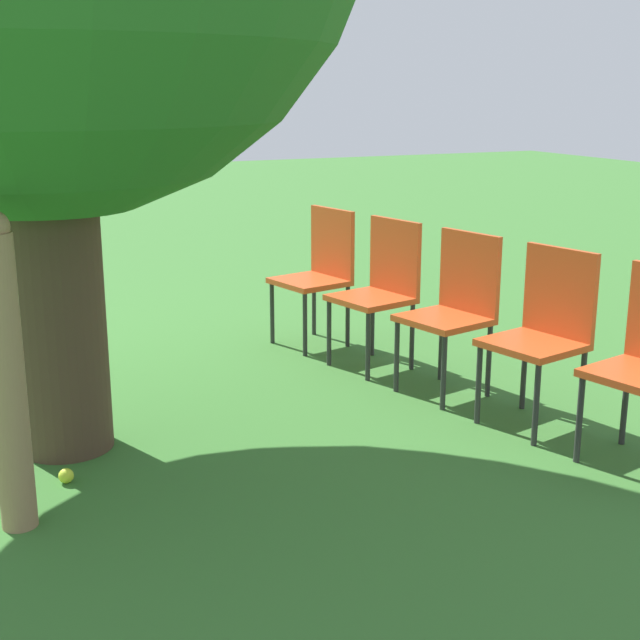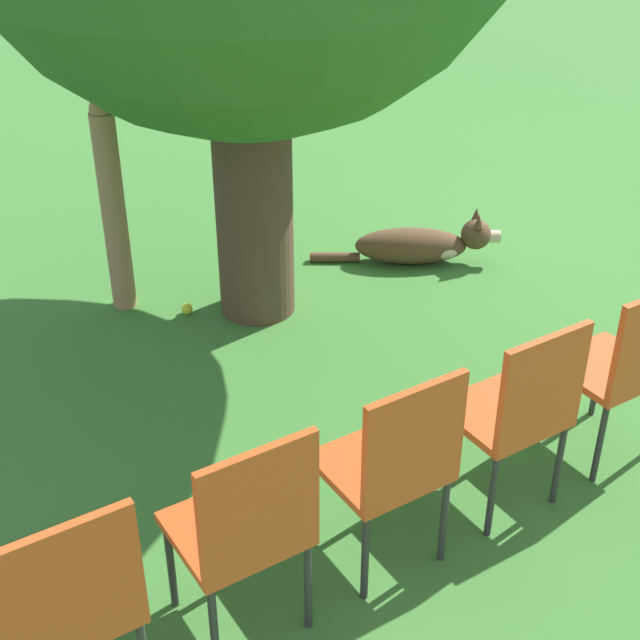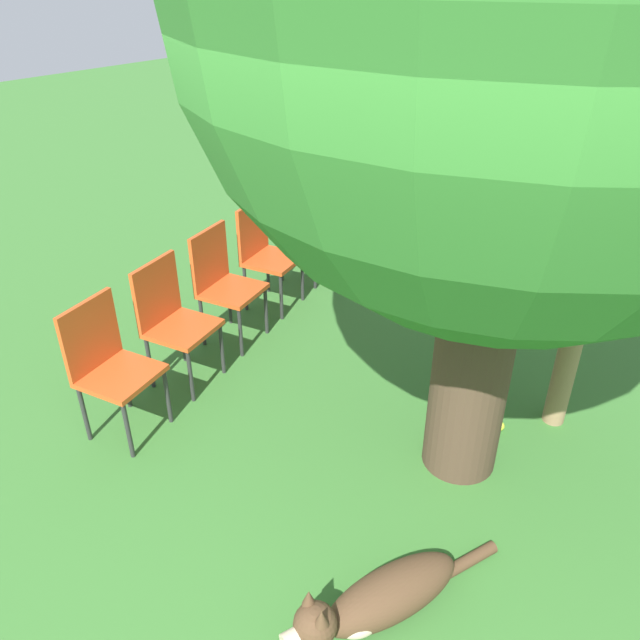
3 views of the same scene
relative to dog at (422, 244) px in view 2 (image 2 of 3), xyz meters
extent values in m
plane|color=#38702D|center=(-0.06, 0.36, -0.13)|extent=(30.00, 30.00, 0.00)
cylinder|color=#4C3828|center=(-0.24, 1.20, 0.78)|extent=(0.45, 0.45, 1.82)
ellipsoid|color=#513823|center=(0.03, 0.07, -0.01)|extent=(0.49, 0.78, 0.24)
ellipsoid|color=#C6B293|center=(-0.04, -0.12, -0.02)|extent=(0.30, 0.32, 0.14)
sphere|color=#513823|center=(-0.12, -0.33, 0.07)|extent=(0.25, 0.25, 0.20)
cylinder|color=#C6B293|center=(-0.15, -0.43, 0.06)|extent=(0.11, 0.11, 0.08)
cone|color=#513823|center=(-0.07, -0.35, 0.19)|extent=(0.06, 0.06, 0.09)
cone|color=#513823|center=(-0.17, -0.31, 0.19)|extent=(0.06, 0.06, 0.09)
cylinder|color=#513823|center=(0.19, 0.54, -0.10)|extent=(0.17, 0.33, 0.07)
cylinder|color=#937551|center=(0.07, 1.95, 0.47)|extent=(0.14, 0.14, 1.20)
sphere|color=#937551|center=(0.07, 1.95, 1.09)|extent=(0.13, 0.13, 0.13)
cube|color=#D14C1E|center=(-2.04, 0.05, 0.31)|extent=(0.51, 0.52, 0.04)
cylinder|color=#2D2D2D|center=(-1.91, 0.28, 0.08)|extent=(0.03, 0.03, 0.42)
cylinder|color=#2D2D2D|center=(-1.82, -0.09, 0.08)|extent=(0.03, 0.03, 0.42)
cylinder|color=#2D2D2D|center=(-2.26, 0.19, 0.08)|extent=(0.03, 0.03, 0.42)
cube|color=#D14C1E|center=(-2.19, 0.67, 0.31)|extent=(0.51, 0.52, 0.04)
cube|color=#D14C1E|center=(-2.38, 0.62, 0.56)|extent=(0.13, 0.44, 0.46)
cylinder|color=#2D2D2D|center=(-2.06, 0.89, 0.08)|extent=(0.03, 0.03, 0.42)
cylinder|color=#2D2D2D|center=(-1.97, 0.52, 0.08)|extent=(0.03, 0.03, 0.42)
cylinder|color=#2D2D2D|center=(-2.41, 0.81, 0.08)|extent=(0.03, 0.03, 0.42)
cylinder|color=#2D2D2D|center=(-2.32, 0.44, 0.08)|extent=(0.03, 0.03, 0.42)
cube|color=#D14C1E|center=(-2.33, 1.28, 0.31)|extent=(0.51, 0.52, 0.04)
cube|color=#D14C1E|center=(-2.52, 1.24, 0.56)|extent=(0.13, 0.44, 0.46)
cylinder|color=#2D2D2D|center=(-2.20, 1.51, 0.08)|extent=(0.03, 0.03, 0.42)
cylinder|color=#2D2D2D|center=(-2.12, 1.14, 0.08)|extent=(0.03, 0.03, 0.42)
cylinder|color=#2D2D2D|center=(-2.55, 1.43, 0.08)|extent=(0.03, 0.03, 0.42)
cylinder|color=#2D2D2D|center=(-2.47, 1.06, 0.08)|extent=(0.03, 0.03, 0.42)
cube|color=#D14C1E|center=(-2.48, 1.90, 0.31)|extent=(0.51, 0.52, 0.04)
cube|color=#D14C1E|center=(-2.67, 1.86, 0.56)|extent=(0.13, 0.44, 0.46)
cylinder|color=#2D2D2D|center=(-2.35, 2.13, 0.08)|extent=(0.03, 0.03, 0.42)
cylinder|color=#2D2D2D|center=(-2.26, 1.76, 0.08)|extent=(0.03, 0.03, 0.42)
cylinder|color=#2D2D2D|center=(-2.70, 2.04, 0.08)|extent=(0.03, 0.03, 0.42)
cylinder|color=#2D2D2D|center=(-2.61, 1.67, 0.08)|extent=(0.03, 0.03, 0.42)
cube|color=#D14C1E|center=(-2.63, 2.52, 0.31)|extent=(0.51, 0.52, 0.04)
cube|color=#D14C1E|center=(-2.81, 2.47, 0.56)|extent=(0.13, 0.44, 0.46)
cylinder|color=#2D2D2D|center=(-2.41, 2.37, 0.08)|extent=(0.03, 0.03, 0.42)
sphere|color=#CCE033|center=(-0.16, 1.62, -0.09)|extent=(0.07, 0.07, 0.07)
camera|label=1|loc=(0.31, 5.44, 1.60)|focal=50.00mm
camera|label=2|loc=(-4.79, 2.39, 2.56)|focal=50.00mm
camera|label=3|loc=(0.97, -1.59, 2.63)|focal=35.00mm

